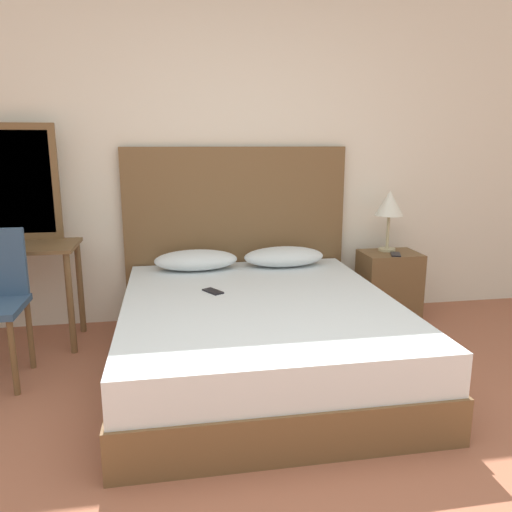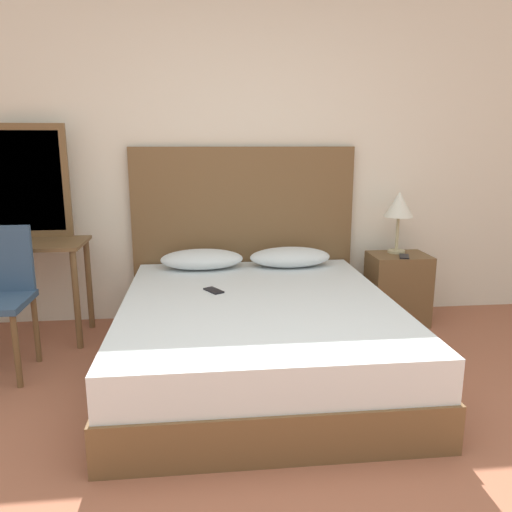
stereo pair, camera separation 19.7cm
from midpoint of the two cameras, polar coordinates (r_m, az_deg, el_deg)
wall_back at (r=4.04m, az=-4.06°, el=11.85°), size 10.00×0.06×2.70m
bed at (r=3.18m, az=-1.48°, el=-9.04°), size 1.68×2.00×0.47m
headboard at (r=4.03m, az=-3.66°, el=2.46°), size 1.77×0.05×1.39m
pillow_left at (r=3.81m, az=-8.35°, el=-0.48°), size 0.63×0.32×0.15m
pillow_right at (r=3.89m, az=1.76°, el=-0.08°), size 0.63×0.32×0.15m
phone_on_bed at (r=3.25m, az=-6.69°, el=-4.04°), size 0.14×0.16×0.01m
nightstand at (r=4.17m, az=13.60°, el=-3.37°), size 0.45×0.35×0.56m
table_lamp at (r=4.10m, az=13.69°, el=5.66°), size 0.23×0.23×0.49m
phone_on_nightstand at (r=4.02m, az=14.33°, el=0.18°), size 0.12×0.17×0.01m
vanity_desk at (r=3.88m, az=-27.43°, el=-0.91°), size 0.88×0.48×0.73m
vanity_mirror at (r=4.00m, az=-27.36°, el=7.46°), size 0.63×0.03×0.83m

